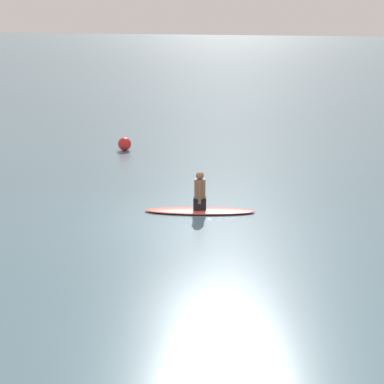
{
  "coord_description": "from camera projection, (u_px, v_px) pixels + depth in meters",
  "views": [
    {
      "loc": [
        6.69,
        -13.54,
        4.92
      ],
      "look_at": [
        -0.06,
        0.53,
        0.62
      ],
      "focal_mm": 58.21,
      "sensor_mm": 36.0,
      "label": 1
    }
  ],
  "objects": [
    {
      "name": "ground_plane",
      "position": [
        185.0,
        220.0,
        15.87
      ],
      "size": [
        400.0,
        400.0,
        0.0
      ],
      "primitive_type": "plane",
      "color": "slate"
    },
    {
      "name": "surfboard",
      "position": [
        200.0,
        211.0,
        16.54
      ],
      "size": [
        2.96,
        1.77,
        0.09
      ],
      "primitive_type": "ellipsoid",
      "rotation": [
        0.0,
        0.0,
        -2.74
      ],
      "color": "#D84C3F",
      "rests_on": "ground"
    },
    {
      "name": "person_paddler",
      "position": [
        200.0,
        192.0,
        16.4
      ],
      "size": [
        0.42,
        0.44,
        1.03
      ],
      "rotation": [
        0.0,
        0.0,
        -2.74
      ],
      "color": "black",
      "rests_on": "surfboard"
    },
    {
      "name": "buoy_marker",
      "position": [
        125.0,
        144.0,
        24.38
      ],
      "size": [
        0.52,
        0.52,
        0.52
      ],
      "primitive_type": "sphere",
      "color": "red",
      "rests_on": "ground"
    }
  ]
}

